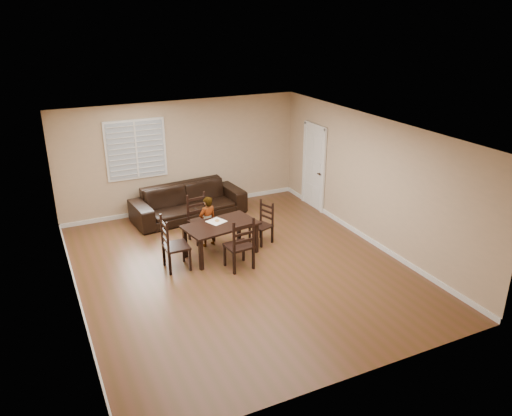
# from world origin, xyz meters

# --- Properties ---
(ground) EXTENTS (7.00, 7.00, 0.00)m
(ground) POSITION_xyz_m (0.00, 0.00, 0.00)
(ground) COLOR #59321E
(ground) RESTS_ON ground
(room) EXTENTS (6.04, 7.04, 2.72)m
(room) POSITION_xyz_m (0.04, 0.18, 1.81)
(room) COLOR tan
(room) RESTS_ON ground
(dining_table) EXTENTS (1.56, 1.04, 0.68)m
(dining_table) POSITION_xyz_m (-0.12, 0.68, 0.59)
(dining_table) COLOR black
(dining_table) RESTS_ON ground
(chair_near) EXTENTS (0.52, 0.49, 1.03)m
(chair_near) POSITION_xyz_m (-0.28, 1.61, 0.47)
(chair_near) COLOR black
(chair_near) RESTS_ON ground
(chair_far) EXTENTS (0.52, 0.49, 1.07)m
(chair_far) POSITION_xyz_m (-0.00, -0.10, 0.49)
(chair_far) COLOR black
(chair_far) RESTS_ON ground
(chair_left) EXTENTS (0.46, 0.49, 1.08)m
(chair_left) POSITION_xyz_m (-1.23, 0.52, 0.49)
(chair_left) COLOR black
(chair_left) RESTS_ON ground
(chair_right) EXTENTS (0.49, 0.51, 0.90)m
(chair_right) POSITION_xyz_m (0.96, 0.89, 0.41)
(chair_right) COLOR black
(chair_right) RESTS_ON ground
(child) EXTENTS (0.45, 0.35, 1.10)m
(child) POSITION_xyz_m (-0.21, 1.20, 0.55)
(child) COLOR gray
(child) RESTS_ON ground
(napkin) EXTENTS (0.42, 0.42, 0.00)m
(napkin) POSITION_xyz_m (-0.15, 0.84, 0.68)
(napkin) COLOR #F1E5CF
(napkin) RESTS_ON dining_table
(donut) EXTENTS (0.09, 0.09, 0.03)m
(donut) POSITION_xyz_m (-0.13, 0.85, 0.70)
(donut) COLOR #D6974D
(donut) RESTS_ON napkin
(sofa) EXTENTS (2.77, 1.31, 0.78)m
(sofa) POSITION_xyz_m (-0.08, 2.88, 0.39)
(sofa) COLOR black
(sofa) RESTS_ON ground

